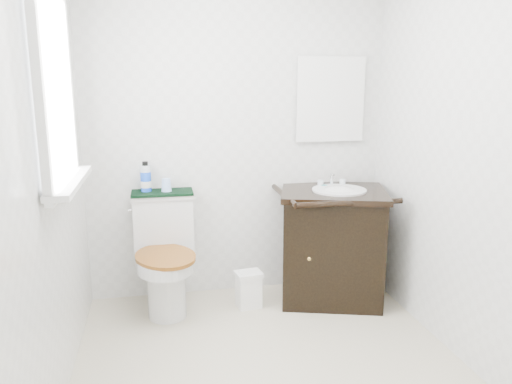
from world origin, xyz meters
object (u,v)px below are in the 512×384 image
object	(u,v)px
vanity	(332,242)
mouthwash_bottle	(146,178)
cup	(166,185)
toilet	(165,260)
trash_bin	(249,289)

from	to	relation	value
vanity	mouthwash_bottle	world-z (taller)	mouthwash_bottle
cup	vanity	bearing A→B (deg)	-8.91
toilet	vanity	world-z (taller)	vanity
vanity	trash_bin	xyz separation A→B (m)	(-0.63, -0.05, -0.30)
trash_bin	cup	bearing A→B (deg)	156.80
toilet	mouthwash_bottle	size ratio (longest dim) A/B	3.80
trash_bin	cup	world-z (taller)	cup
mouthwash_bottle	vanity	bearing A→B (deg)	-9.16
toilet	mouthwash_bottle	bearing A→B (deg)	126.42
toilet	vanity	bearing A→B (deg)	-3.03
toilet	mouthwash_bottle	xyz separation A→B (m)	(-0.11, 0.15, 0.57)
vanity	cup	size ratio (longest dim) A/B	10.13
toilet	cup	distance (m)	0.53
vanity	cup	bearing A→B (deg)	171.09
vanity	mouthwash_bottle	xyz separation A→B (m)	(-1.32, 0.21, 0.49)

